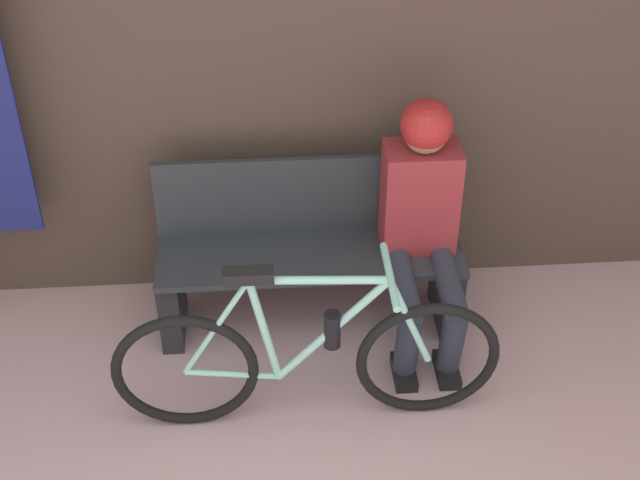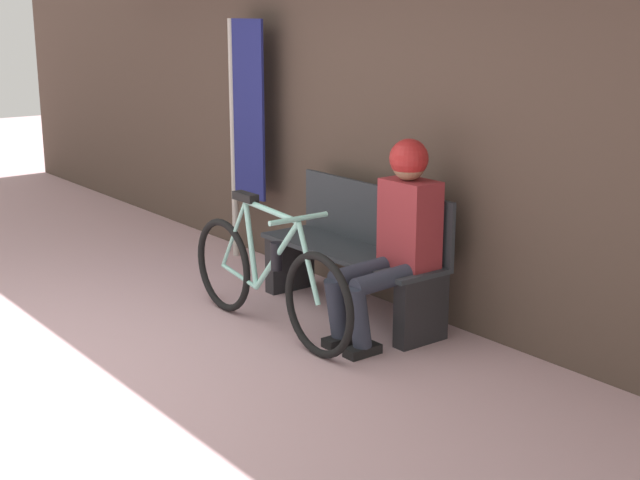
% 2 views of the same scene
% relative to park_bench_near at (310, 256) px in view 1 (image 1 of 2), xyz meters
% --- Properties ---
extents(park_bench_near, '(1.43, 0.42, 0.84)m').
position_rel_park_bench_near_xyz_m(park_bench_near, '(0.00, 0.00, 0.00)').
color(park_bench_near, '#2D3338').
rests_on(park_bench_near, ground_plane).
extents(bicycle, '(1.64, 0.40, 0.84)m').
position_rel_park_bench_near_xyz_m(bicycle, '(-0.05, -0.66, -0.04)').
color(bicycle, black).
rests_on(bicycle, ground_plane).
extents(person_seated, '(0.34, 0.66, 1.20)m').
position_rel_park_bench_near_xyz_m(person_seated, '(0.51, -0.12, 0.30)').
color(person_seated, '#2D3342').
rests_on(person_seated, ground_plane).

